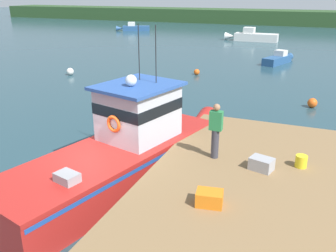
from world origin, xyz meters
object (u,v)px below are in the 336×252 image
(mooring_buoy_channel_marker, at_px, (197,72))
(mooring_buoy_outer, at_px, (70,71))
(crate_stack_near_edge, at_px, (209,198))
(mooring_buoy_inshore, at_px, (312,103))
(moored_boat_far_left, at_px, (252,36))
(bait_bucket, at_px, (301,161))
(deckhand_by_the_boat, at_px, (216,130))
(crate_single_by_cleat, at_px, (261,164))
(main_fishing_boat, at_px, (126,149))
(moored_boat_near_channel, at_px, (279,59))
(moored_boat_outer_mooring, at_px, (134,28))

(mooring_buoy_channel_marker, bearing_deg, mooring_buoy_outer, -157.54)
(crate_stack_near_edge, distance_m, mooring_buoy_inshore, 13.01)
(moored_boat_far_left, distance_m, mooring_buoy_channel_marker, 20.35)
(moored_boat_far_left, height_order, mooring_buoy_inshore, moored_boat_far_left)
(bait_bucket, bearing_deg, deckhand_by_the_boat, -172.87)
(crate_single_by_cleat, distance_m, mooring_buoy_channel_marker, 17.33)
(moored_boat_far_left, bearing_deg, main_fishing_boat, -86.53)
(mooring_buoy_channel_marker, bearing_deg, moored_boat_far_left, 88.73)
(moored_boat_near_channel, height_order, mooring_buoy_outer, moored_boat_near_channel)
(crate_single_by_cleat, xyz_separation_m, mooring_buoy_channel_marker, (-6.91, 15.85, -1.16))
(bait_bucket, xyz_separation_m, mooring_buoy_outer, (-16.37, 11.77, -1.11))
(bait_bucket, relative_size, deckhand_by_the_boat, 0.21)
(mooring_buoy_outer, bearing_deg, moored_boat_outer_mooring, 108.43)
(moored_boat_outer_mooring, distance_m, moored_boat_far_left, 19.33)
(crate_single_by_cleat, xyz_separation_m, moored_boat_near_channel, (-1.92, 22.70, -1.01))
(moored_boat_far_left, xyz_separation_m, mooring_buoy_outer, (-8.92, -23.85, -0.29))
(main_fishing_boat, relative_size, crate_single_by_cleat, 16.57)
(deckhand_by_the_boat, bearing_deg, mooring_buoy_channel_marker, 109.53)
(mooring_buoy_inshore, height_order, mooring_buoy_outer, mooring_buoy_outer)
(moored_boat_outer_mooring, relative_size, mooring_buoy_outer, 9.66)
(deckhand_by_the_boat, xyz_separation_m, moored_boat_near_channel, (-0.53, 22.41, -1.69))
(crate_stack_near_edge, relative_size, bait_bucket, 1.76)
(crate_single_by_cleat, height_order, moored_boat_near_channel, crate_single_by_cleat)
(deckhand_by_the_boat, bearing_deg, main_fishing_boat, -179.31)
(crate_single_by_cleat, distance_m, crate_stack_near_edge, 2.36)
(mooring_buoy_channel_marker, bearing_deg, deckhand_by_the_boat, -70.47)
(crate_single_by_cleat, distance_m, mooring_buoy_outer, 19.76)
(bait_bucket, relative_size, moored_boat_outer_mooring, 0.07)
(crate_stack_near_edge, height_order, mooring_buoy_inshore, crate_stack_near_edge)
(moored_boat_outer_mooring, bearing_deg, mooring_buoy_outer, -71.57)
(bait_bucket, bearing_deg, main_fishing_boat, -176.40)
(main_fishing_boat, height_order, mooring_buoy_outer, main_fishing_boat)
(main_fishing_boat, xyz_separation_m, crate_single_by_cleat, (4.28, -0.25, 0.37))
(crate_single_by_cleat, distance_m, moored_boat_outer_mooring, 48.42)
(main_fishing_boat, xyz_separation_m, moored_boat_outer_mooring, (-20.79, 41.17, -0.57))
(crate_single_by_cleat, relative_size, deckhand_by_the_boat, 0.37)
(moored_boat_far_left, bearing_deg, bait_bucket, -78.19)
(crate_single_by_cleat, xyz_separation_m, deckhand_by_the_boat, (-1.39, 0.28, 0.69))
(moored_boat_outer_mooring, xyz_separation_m, mooring_buoy_outer, (9.69, -29.07, -0.18))
(crate_stack_near_edge, relative_size, moored_boat_near_channel, 0.14)
(crate_single_by_cleat, relative_size, moored_boat_far_left, 0.10)
(mooring_buoy_channel_marker, bearing_deg, crate_single_by_cleat, -66.45)
(moored_boat_far_left, bearing_deg, moored_boat_near_channel, -71.40)
(mooring_buoy_channel_marker, bearing_deg, crate_stack_near_edge, -71.38)
(moored_boat_near_channel, relative_size, mooring_buoy_outer, 8.17)
(crate_single_by_cleat, xyz_separation_m, bait_bucket, (0.99, 0.58, -0.00))
(bait_bucket, distance_m, deckhand_by_the_boat, 2.49)
(crate_stack_near_edge, distance_m, mooring_buoy_channel_marker, 19.09)
(moored_boat_far_left, bearing_deg, moored_boat_outer_mooring, 164.32)
(moored_boat_near_channel, distance_m, mooring_buoy_inshore, 12.46)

